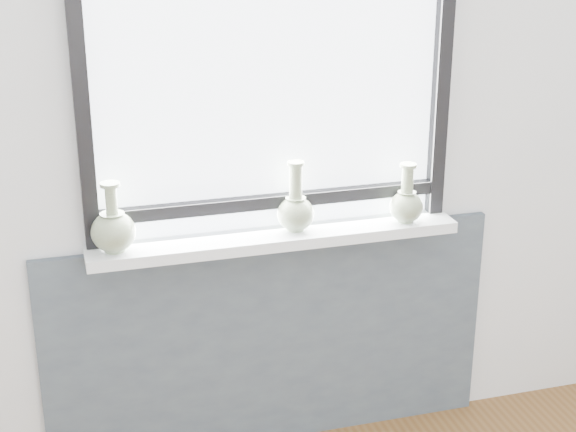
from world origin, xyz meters
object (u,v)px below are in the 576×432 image
object	(u,v)px
windowsill	(276,238)
vase_b	(296,209)
vase_a	(113,229)
vase_c	(406,203)

from	to	relation	value
windowsill	vase_b	xyz separation A→B (m)	(0.07, 0.00, 0.10)
vase_a	vase_b	xyz separation A→B (m)	(0.63, 0.02, -0.00)
vase_a	vase_c	distance (m)	1.04
windowsill	vase_a	bearing A→B (deg)	-178.64
vase_a	windowsill	bearing A→B (deg)	1.36
vase_a	vase_c	bearing A→B (deg)	-0.72
windowsill	vase_b	size ratio (longest dim) A/B	5.22
vase_b	vase_c	bearing A→B (deg)	-4.12
vase_a	vase_b	bearing A→B (deg)	1.47
vase_b	windowsill	bearing A→B (deg)	-177.74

